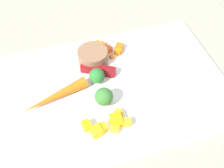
# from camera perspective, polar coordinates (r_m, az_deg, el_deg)

# --- Properties ---
(ground_plane) EXTENTS (4.00, 4.00, 0.00)m
(ground_plane) POSITION_cam_1_polar(r_m,az_deg,el_deg) (0.66, 0.00, -1.22)
(ground_plane) COLOR #9D9A8A
(cutting_board) EXTENTS (0.51, 0.33, 0.01)m
(cutting_board) POSITION_cam_1_polar(r_m,az_deg,el_deg) (0.66, 0.00, -0.89)
(cutting_board) COLOR white
(cutting_board) RESTS_ON ground_plane
(prep_bowl) EXTENTS (0.07, 0.07, 0.04)m
(prep_bowl) POSITION_cam_1_polar(r_m,az_deg,el_deg) (0.69, -3.72, 5.30)
(prep_bowl) COLOR #8E6649
(prep_bowl) RESTS_ON cutting_board
(chef_knife) EXTENTS (0.33, 0.20, 0.02)m
(chef_knife) POSITION_cam_1_polar(r_m,az_deg,el_deg) (0.67, 3.54, 1.55)
(chef_knife) COLOR silver
(chef_knife) RESTS_ON cutting_board
(whole_carrot) EXTENTS (0.15, 0.07, 0.03)m
(whole_carrot) POSITION_cam_1_polar(r_m,az_deg,el_deg) (0.63, -11.15, -2.21)
(whole_carrot) COLOR orange
(whole_carrot) RESTS_ON cutting_board
(carrot_dice_0) EXTENTS (0.02, 0.02, 0.01)m
(carrot_dice_0) POSITION_cam_1_polar(r_m,az_deg,el_deg) (0.73, -0.64, 6.71)
(carrot_dice_0) COLOR orange
(carrot_dice_0) RESTS_ON cutting_board
(carrot_dice_1) EXTENTS (0.02, 0.02, 0.01)m
(carrot_dice_1) POSITION_cam_1_polar(r_m,az_deg,el_deg) (0.74, -1.91, 7.49)
(carrot_dice_1) COLOR orange
(carrot_dice_1) RESTS_ON cutting_board
(carrot_dice_2) EXTENTS (0.02, 0.02, 0.01)m
(carrot_dice_2) POSITION_cam_1_polar(r_m,az_deg,el_deg) (0.74, -2.67, 7.87)
(carrot_dice_2) COLOR orange
(carrot_dice_2) RESTS_ON cutting_board
(carrot_dice_3) EXTENTS (0.02, 0.02, 0.01)m
(carrot_dice_3) POSITION_cam_1_polar(r_m,az_deg,el_deg) (0.72, 1.19, 6.33)
(carrot_dice_3) COLOR orange
(carrot_dice_3) RESTS_ON cutting_board
(carrot_dice_4) EXTENTS (0.01, 0.01, 0.01)m
(carrot_dice_4) POSITION_cam_1_polar(r_m,az_deg,el_deg) (0.71, -0.06, 5.36)
(carrot_dice_4) COLOR orange
(carrot_dice_4) RESTS_ON cutting_board
(carrot_dice_5) EXTENTS (0.01, 0.01, 0.01)m
(carrot_dice_5) POSITION_cam_1_polar(r_m,az_deg,el_deg) (0.73, -4.33, 7.07)
(carrot_dice_5) COLOR orange
(carrot_dice_5) RESTS_ON cutting_board
(carrot_dice_6) EXTENTS (0.02, 0.02, 0.02)m
(carrot_dice_6) POSITION_cam_1_polar(r_m,az_deg,el_deg) (0.73, 1.43, 7.18)
(carrot_dice_6) COLOR orange
(carrot_dice_6) RESTS_ON cutting_board
(pepper_dice_0) EXTENTS (0.02, 0.02, 0.01)m
(pepper_dice_0) POSITION_cam_1_polar(r_m,az_deg,el_deg) (0.63, -1.63, -1.87)
(pepper_dice_0) COLOR yellow
(pepper_dice_0) RESTS_ON cutting_board
(pepper_dice_1) EXTENTS (0.02, 0.02, 0.02)m
(pepper_dice_1) POSITION_cam_1_polar(r_m,az_deg,el_deg) (0.59, 0.76, -6.98)
(pepper_dice_1) COLOR yellow
(pepper_dice_1) RESTS_ON cutting_board
(pepper_dice_2) EXTENTS (0.02, 0.02, 0.01)m
(pepper_dice_2) POSITION_cam_1_polar(r_m,az_deg,el_deg) (0.58, 0.55, -8.55)
(pepper_dice_2) COLOR yellow
(pepper_dice_2) RESTS_ON cutting_board
(pepper_dice_3) EXTENTS (0.03, 0.03, 0.02)m
(pepper_dice_3) POSITION_cam_1_polar(r_m,az_deg,el_deg) (0.58, -3.04, -9.15)
(pepper_dice_3) COLOR yellow
(pepper_dice_3) RESTS_ON cutting_board
(pepper_dice_4) EXTENTS (0.02, 0.02, 0.02)m
(pepper_dice_4) POSITION_cam_1_polar(r_m,az_deg,el_deg) (0.58, -1.96, -8.38)
(pepper_dice_4) COLOR yellow
(pepper_dice_4) RESTS_ON cutting_board
(pepper_dice_5) EXTENTS (0.02, 0.02, 0.02)m
(pepper_dice_5) POSITION_cam_1_polar(r_m,az_deg,el_deg) (0.59, -4.92, -8.01)
(pepper_dice_5) COLOR yellow
(pepper_dice_5) RESTS_ON cutting_board
(pepper_dice_6) EXTENTS (0.02, 0.02, 0.01)m
(pepper_dice_6) POSITION_cam_1_polar(r_m,az_deg,el_deg) (0.62, -1.81, -3.06)
(pepper_dice_6) COLOR yellow
(pepper_dice_6) RESTS_ON cutting_board
(pepper_dice_7) EXTENTS (0.02, 0.02, 0.01)m
(pepper_dice_7) POSITION_cam_1_polar(r_m,az_deg,el_deg) (0.60, 1.24, -5.65)
(pepper_dice_7) COLOR yellow
(pepper_dice_7) RESTS_ON cutting_board
(pepper_dice_8) EXTENTS (0.02, 0.02, 0.02)m
(pepper_dice_8) POSITION_cam_1_polar(r_m,az_deg,el_deg) (0.59, 3.22, -7.30)
(pepper_dice_8) COLOR yellow
(pepper_dice_8) RESTS_ON cutting_board
(broccoli_floret_0) EXTENTS (0.03, 0.03, 0.04)m
(broccoli_floret_0) POSITION_cam_1_polar(r_m,az_deg,el_deg) (0.65, -2.94, 1.59)
(broccoli_floret_0) COLOR #97B05C
(broccoli_floret_0) RESTS_ON cutting_board
(broccoli_floret_1) EXTENTS (0.04, 0.04, 0.04)m
(broccoli_floret_1) POSITION_cam_1_polar(r_m,az_deg,el_deg) (0.61, -1.58, -2.49)
(broccoli_floret_1) COLOR #82B461
(broccoli_floret_1) RESTS_ON cutting_board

